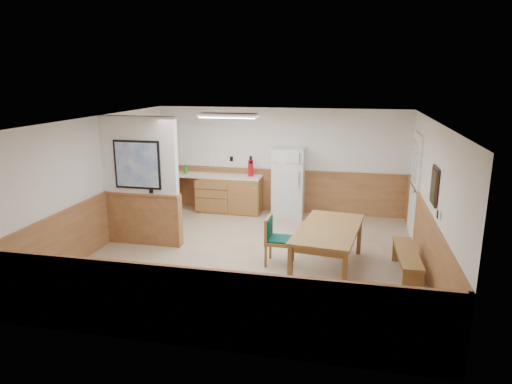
% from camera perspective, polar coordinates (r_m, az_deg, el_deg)
% --- Properties ---
extents(ground, '(6.00, 6.00, 0.00)m').
position_cam_1_polar(ground, '(8.46, -0.36, -8.02)').
color(ground, tan).
rests_on(ground, ground).
extents(ceiling, '(6.00, 6.00, 0.02)m').
position_cam_1_polar(ceiling, '(7.86, -0.39, 9.09)').
color(ceiling, white).
rests_on(ceiling, back_wall).
extents(back_wall, '(6.00, 0.02, 2.50)m').
position_cam_1_polar(back_wall, '(10.96, 3.02, 3.94)').
color(back_wall, white).
rests_on(back_wall, ground).
extents(right_wall, '(0.02, 6.00, 2.50)m').
position_cam_1_polar(right_wall, '(8.00, 21.11, -0.88)').
color(right_wall, white).
rests_on(right_wall, ground).
extents(left_wall, '(0.02, 6.00, 2.50)m').
position_cam_1_polar(left_wall, '(9.18, -18.98, 1.16)').
color(left_wall, white).
rests_on(left_wall, ground).
extents(wainscot_back, '(6.00, 0.04, 1.00)m').
position_cam_1_polar(wainscot_back, '(11.10, 2.95, 0.11)').
color(wainscot_back, '#A77243').
rests_on(wainscot_back, ground).
extents(wainscot_right, '(0.04, 6.00, 1.00)m').
position_cam_1_polar(wainscot_right, '(8.21, 20.50, -5.94)').
color(wainscot_right, '#A77243').
rests_on(wainscot_right, ground).
extents(wainscot_left, '(0.04, 6.00, 1.00)m').
position_cam_1_polar(wainscot_left, '(9.36, -18.51, -3.33)').
color(wainscot_left, '#A77243').
rests_on(wainscot_left, ground).
extents(partition_wall, '(1.50, 0.20, 2.50)m').
position_cam_1_polar(partition_wall, '(9.00, -14.24, 1.12)').
color(partition_wall, white).
rests_on(partition_wall, ground).
extents(kitchen_counter, '(2.20, 0.61, 1.00)m').
position_cam_1_polar(kitchen_counter, '(11.07, -3.48, -0.14)').
color(kitchen_counter, olive).
rests_on(kitchen_counter, ground).
extents(exterior_door, '(0.07, 1.02, 2.15)m').
position_cam_1_polar(exterior_door, '(9.87, 19.19, 0.83)').
color(exterior_door, white).
rests_on(exterior_door, ground).
extents(kitchen_window, '(0.80, 0.04, 1.00)m').
position_cam_1_polar(kitchen_window, '(11.40, -7.51, 5.77)').
color(kitchen_window, white).
rests_on(kitchen_window, back_wall).
extents(wall_painting, '(0.04, 0.50, 0.60)m').
position_cam_1_polar(wall_painting, '(7.64, 21.39, 0.73)').
color(wall_painting, '#302113').
rests_on(wall_painting, right_wall).
extents(fluorescent_fixture, '(1.20, 0.30, 0.09)m').
position_cam_1_polar(fluorescent_fixture, '(9.32, -3.51, 9.54)').
color(fluorescent_fixture, white).
rests_on(fluorescent_fixture, ceiling).
extents(refrigerator, '(0.73, 0.73, 1.62)m').
position_cam_1_polar(refrigerator, '(10.65, 4.09, 1.20)').
color(refrigerator, silver).
rests_on(refrigerator, ground).
extents(dining_table, '(1.19, 2.02, 0.75)m').
position_cam_1_polar(dining_table, '(7.77, 9.05, -5.06)').
color(dining_table, olive).
rests_on(dining_table, ground).
extents(dining_bench, '(0.36, 1.48, 0.45)m').
position_cam_1_polar(dining_bench, '(7.89, 18.36, -7.83)').
color(dining_bench, olive).
rests_on(dining_bench, ground).
extents(dining_chair, '(0.67, 0.48, 0.85)m').
position_cam_1_polar(dining_chair, '(7.99, 2.35, -5.61)').
color(dining_chair, olive).
rests_on(dining_chair, ground).
extents(fire_extinguisher, '(0.16, 0.16, 0.48)m').
position_cam_1_polar(fire_extinguisher, '(10.82, -0.67, 3.09)').
color(fire_extinguisher, '#AF0916').
rests_on(fire_extinguisher, kitchen_counter).
extents(soap_bottle, '(0.09, 0.09, 0.22)m').
position_cam_1_polar(soap_bottle, '(11.30, -8.79, 2.86)').
color(soap_bottle, '#198D2A').
rests_on(soap_bottle, kitchen_counter).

